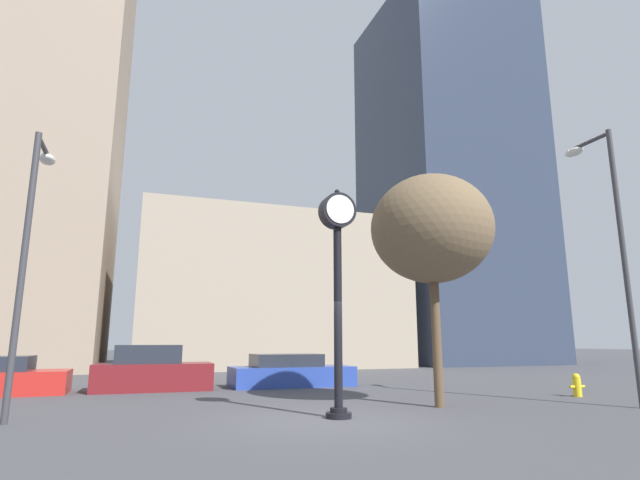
% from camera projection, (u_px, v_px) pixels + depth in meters
% --- Properties ---
extents(ground_plane, '(200.00, 200.00, 0.00)m').
position_uv_depth(ground_plane, '(329.00, 420.00, 10.43)').
color(ground_plane, '#424247').
extents(building_tall_tower, '(10.39, 12.00, 32.36)m').
position_uv_depth(building_tall_tower, '(35.00, 112.00, 32.17)').
color(building_tall_tower, gray).
rests_on(building_tall_tower, ground_plane).
extents(building_storefront_row, '(16.98, 12.00, 9.76)m').
position_uv_depth(building_storefront_row, '(266.00, 294.00, 34.97)').
color(building_storefront_row, gray).
rests_on(building_storefront_row, ground_plane).
extents(building_glass_modern, '(11.65, 12.00, 30.10)m').
position_uv_depth(building_glass_modern, '(448.00, 180.00, 42.09)').
color(building_glass_modern, '#2D384C').
rests_on(building_glass_modern, ground_plane).
extents(street_clock, '(0.82, 0.56, 5.13)m').
position_uv_depth(street_clock, '(338.00, 263.00, 11.39)').
color(street_clock, black).
rests_on(street_clock, ground_plane).
extents(car_maroon, '(3.88, 1.86, 1.51)m').
position_uv_depth(car_maroon, '(152.00, 371.00, 16.95)').
color(car_maroon, maroon).
rests_on(car_maroon, ground_plane).
extents(car_blue, '(4.54, 1.90, 1.17)m').
position_uv_depth(car_blue, '(290.00, 373.00, 18.49)').
color(car_blue, '#28429E').
rests_on(car_blue, ground_plane).
extents(fire_hydrant_near, '(0.55, 0.24, 0.68)m').
position_uv_depth(fire_hydrant_near, '(577.00, 385.00, 15.00)').
color(fire_hydrant_near, yellow).
rests_on(fire_hydrant_near, ground_plane).
extents(street_lamp_left, '(0.36, 1.57, 6.20)m').
position_uv_depth(street_lamp_left, '(32.00, 226.00, 11.08)').
color(street_lamp_left, '#38383D').
rests_on(street_lamp_left, ground_plane).
extents(street_lamp_right, '(0.36, 1.57, 7.36)m').
position_uv_depth(street_lamp_right, '(608.00, 223.00, 13.57)').
color(street_lamp_right, '#38383D').
rests_on(street_lamp_right, ground_plane).
extents(bare_tree, '(3.26, 3.26, 6.06)m').
position_uv_depth(bare_tree, '(432.00, 229.00, 13.42)').
color(bare_tree, brown).
rests_on(bare_tree, ground_plane).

